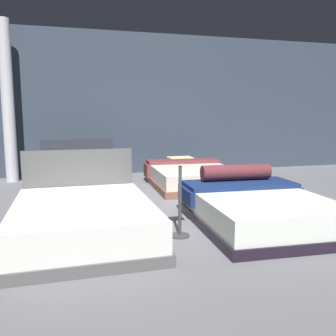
# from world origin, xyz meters

# --- Properties ---
(ground_plane) EXTENTS (18.00, 18.00, 0.02)m
(ground_plane) POSITION_xyz_m (0.00, 0.00, -0.01)
(ground_plane) COLOR slate
(showroom_back_wall) EXTENTS (18.00, 0.06, 3.50)m
(showroom_back_wall) POSITION_xyz_m (0.00, 3.59, 1.75)
(showroom_back_wall) COLOR #333D4C
(showroom_back_wall) RESTS_ON ground_plane
(bed_0) EXTENTS (1.67, 2.17, 0.98)m
(bed_0) POSITION_xyz_m (-1.13, -1.24, 0.23)
(bed_0) COLOR #575757
(bed_0) RESTS_ON ground_plane
(bed_1) EXTENTS (1.77, 2.18, 0.72)m
(bed_1) POSITION_xyz_m (1.14, -1.27, 0.23)
(bed_1) COLOR black
(bed_1) RESTS_ON ground_plane
(bed_2) EXTENTS (1.64, 2.06, 0.96)m
(bed_2) POSITION_xyz_m (-1.12, 1.42, 0.26)
(bed_2) COLOR #292E36
(bed_2) RESTS_ON ground_plane
(bed_3) EXTENTS (1.75, 2.11, 0.47)m
(bed_3) POSITION_xyz_m (1.15, 1.46, 0.21)
(bed_3) COLOR brown
(bed_3) RESTS_ON ground_plane
(price_sign) EXTENTS (0.28, 0.24, 0.97)m
(price_sign) POSITION_xyz_m (0.00, -1.46, 0.37)
(price_sign) COLOR #3F3F44
(price_sign) RESTS_ON ground_plane
(support_pillar) EXTENTS (0.26, 0.26, 3.50)m
(support_pillar) POSITION_xyz_m (-2.55, 3.05, 1.75)
(support_pillar) COLOR silver
(support_pillar) RESTS_ON ground_plane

